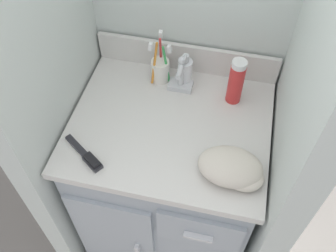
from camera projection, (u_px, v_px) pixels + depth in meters
name	position (u px, v px, depth m)	size (l,w,h in m)	color
ground_plane	(169.00, 223.00, 1.96)	(6.00, 6.00, 0.00)	slate
wall_back	(192.00, 0.00, 1.30)	(0.88, 0.08, 2.20)	silver
wall_left	(44.00, 45.00, 1.15)	(0.08, 0.67, 2.20)	silver
wall_right	(310.00, 87.00, 1.04)	(0.08, 0.67, 2.20)	silver
vanity	(169.00, 182.00, 1.62)	(0.70, 0.60, 0.83)	#9EA8B2
backsplash	(186.00, 58.00, 1.44)	(0.70, 0.02, 0.12)	silver
sink_faucet	(181.00, 78.00, 1.38)	(0.09, 0.09, 0.14)	silver
toothbrush_cup	(160.00, 69.00, 1.40)	(0.08, 0.09, 0.20)	white
soap_dispenser	(185.00, 71.00, 1.39)	(0.05, 0.06, 0.14)	white
shaving_cream_can	(236.00, 82.00, 1.31)	(0.05, 0.05, 0.18)	red
hairbrush	(87.00, 157.00, 1.21)	(0.16, 0.12, 0.03)	#232328
hand_towel	(233.00, 169.00, 1.15)	(0.21, 0.15, 0.08)	beige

